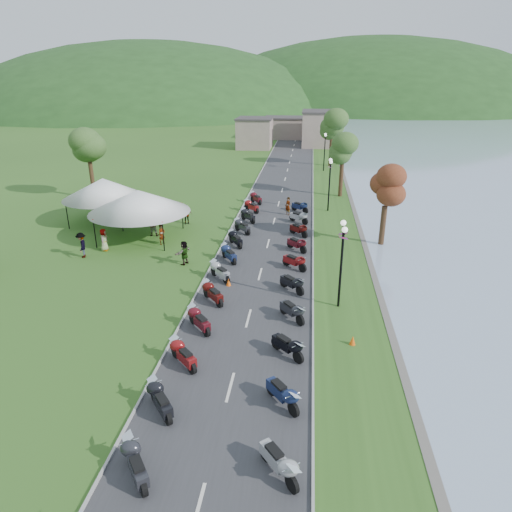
{
  "coord_description": "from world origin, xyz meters",
  "views": [
    {
      "loc": [
        2.97,
        -5.9,
        12.59
      ],
      "look_at": [
        -0.28,
        22.06,
        1.3
      ],
      "focal_mm": 32.0,
      "sensor_mm": 36.0,
      "label": 1
    }
  ],
  "objects_px": {
    "pedestrian_a": "(163,244)",
    "pedestrian_b": "(154,235)",
    "vendor_tent_main": "(140,214)",
    "pedestrian_c": "(84,257)"
  },
  "relations": [
    {
      "from": "vendor_tent_main",
      "to": "pedestrian_c",
      "type": "relative_size",
      "value": 2.86
    },
    {
      "from": "pedestrian_c",
      "to": "pedestrian_a",
      "type": "bearing_deg",
      "value": 103.47
    },
    {
      "from": "vendor_tent_main",
      "to": "pedestrian_a",
      "type": "bearing_deg",
      "value": -32.1
    },
    {
      "from": "pedestrian_a",
      "to": "pedestrian_b",
      "type": "bearing_deg",
      "value": 62.49
    },
    {
      "from": "pedestrian_b",
      "to": "pedestrian_a",
      "type": "bearing_deg",
      "value": 120.76
    },
    {
      "from": "vendor_tent_main",
      "to": "pedestrian_c",
      "type": "distance_m",
      "value": 5.84
    },
    {
      "from": "pedestrian_a",
      "to": "pedestrian_c",
      "type": "bearing_deg",
      "value": 151.42
    },
    {
      "from": "vendor_tent_main",
      "to": "pedestrian_a",
      "type": "distance_m",
      "value": 3.2
    },
    {
      "from": "pedestrian_a",
      "to": "pedestrian_b",
      "type": "relative_size",
      "value": 0.83
    },
    {
      "from": "pedestrian_a",
      "to": "pedestrian_b",
      "type": "distance_m",
      "value": 2.38
    }
  ]
}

